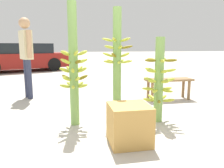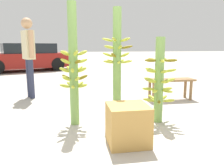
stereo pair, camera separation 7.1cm
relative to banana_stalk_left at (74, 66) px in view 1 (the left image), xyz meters
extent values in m
plane|color=#B2AA9E|center=(0.63, -0.43, -0.86)|extent=(80.00, 80.00, 0.00)
cylinder|color=#7AA851|center=(0.00, 0.00, 0.01)|extent=(0.13, 0.13, 1.74)
ellipsoid|color=#736414|center=(0.05, 0.12, 0.19)|extent=(0.10, 0.16, 0.10)
ellipsoid|color=#736414|center=(-0.10, 0.08, 0.19)|extent=(0.15, 0.13, 0.10)
ellipsoid|color=#ADB733|center=(-0.11, -0.07, 0.19)|extent=(0.16, 0.12, 0.10)
ellipsoid|color=#ADB733|center=(0.03, -0.13, 0.19)|extent=(0.08, 0.16, 0.10)
ellipsoid|color=#ADB733|center=(0.13, -0.01, 0.19)|extent=(0.16, 0.05, 0.10)
ellipsoid|color=#ADB733|center=(0.13, 0.02, 0.07)|extent=(0.16, 0.07, 0.09)
ellipsoid|color=#ADB733|center=(0.02, 0.13, 0.07)|extent=(0.07, 0.16, 0.09)
ellipsoid|color=#ADB733|center=(-0.12, 0.06, 0.07)|extent=(0.16, 0.11, 0.09)
ellipsoid|color=#ADB733|center=(-0.09, -0.09, 0.07)|extent=(0.14, 0.14, 0.09)
ellipsoid|color=#736414|center=(0.06, -0.12, 0.07)|extent=(0.11, 0.16, 0.09)
ellipsoid|color=#ADB733|center=(-0.06, 0.11, -0.05)|extent=(0.12, 0.16, 0.10)
ellipsoid|color=#ADB733|center=(-0.13, -0.03, -0.05)|extent=(0.16, 0.08, 0.10)
ellipsoid|color=#ADB733|center=(-0.01, -0.13, -0.05)|extent=(0.06, 0.16, 0.10)
ellipsoid|color=#ADB733|center=(0.12, -0.05, -0.05)|extent=(0.16, 0.11, 0.10)
ellipsoid|color=#ADB733|center=(0.09, 0.10, -0.05)|extent=(0.14, 0.15, 0.10)
ellipsoid|color=#736414|center=(0.13, 0.01, -0.16)|extent=(0.16, 0.06, 0.10)
ellipsoid|color=#ADB733|center=(0.03, 0.13, -0.16)|extent=(0.08, 0.16, 0.10)
ellipsoid|color=#736414|center=(-0.11, 0.07, -0.16)|extent=(0.16, 0.12, 0.10)
ellipsoid|color=#ADB733|center=(-0.10, -0.08, -0.16)|extent=(0.15, 0.13, 0.10)
ellipsoid|color=#ADB733|center=(0.05, -0.12, -0.16)|extent=(0.10, 0.16, 0.10)
ellipsoid|color=#ADB733|center=(-0.13, -0.03, -0.28)|extent=(0.16, 0.08, 0.09)
ellipsoid|color=#ADB733|center=(-0.01, -0.13, -0.28)|extent=(0.06, 0.16, 0.09)
ellipsoid|color=#ADB733|center=(0.12, -0.05, -0.28)|extent=(0.16, 0.11, 0.09)
ellipsoid|color=#ADB733|center=(0.09, 0.10, -0.28)|extent=(0.14, 0.15, 0.09)
ellipsoid|color=#ADB733|center=(-0.07, 0.12, -0.28)|extent=(0.12, 0.16, 0.09)
cylinder|color=#7AA851|center=(0.64, 0.02, -0.01)|extent=(0.12, 0.12, 1.69)
ellipsoid|color=#ADB733|center=(0.50, 0.04, 0.37)|extent=(0.18, 0.07, 0.08)
ellipsoid|color=#ADB733|center=(0.57, -0.11, 0.37)|extent=(0.12, 0.17, 0.08)
ellipsoid|color=#ADB733|center=(0.73, -0.09, 0.37)|extent=(0.15, 0.15, 0.08)
ellipsoid|color=#ADB733|center=(0.76, 0.07, 0.37)|extent=(0.17, 0.11, 0.08)
ellipsoid|color=#ADB733|center=(0.62, 0.15, 0.37)|extent=(0.06, 0.18, 0.08)
ellipsoid|color=#ADB733|center=(0.51, -0.04, 0.27)|extent=(0.17, 0.10, 0.07)
ellipsoid|color=#ADB733|center=(0.65, -0.12, 0.27)|extent=(0.05, 0.18, 0.07)
ellipsoid|color=#736414|center=(0.77, -0.02, 0.27)|extent=(0.18, 0.08, 0.07)
ellipsoid|color=#ADB733|center=(0.71, 0.14, 0.27)|extent=(0.12, 0.17, 0.07)
ellipsoid|color=#ADB733|center=(0.55, 0.12, 0.27)|extent=(0.14, 0.16, 0.07)
ellipsoid|color=#ADB733|center=(0.63, 0.15, 0.16)|extent=(0.04, 0.17, 0.09)
ellipsoid|color=#ADB733|center=(0.51, 0.05, 0.16)|extent=(0.18, 0.08, 0.09)
ellipsoid|color=#736414|center=(0.56, -0.10, 0.16)|extent=(0.13, 0.16, 0.09)
ellipsoid|color=#ADB733|center=(0.72, -0.09, 0.16)|extent=(0.14, 0.16, 0.09)
ellipsoid|color=#ADB733|center=(0.77, 0.06, 0.16)|extent=(0.17, 0.10, 0.09)
ellipsoid|color=#ADB733|center=(0.63, -0.12, 0.06)|extent=(0.05, 0.17, 0.07)
ellipsoid|color=#ADB733|center=(0.77, -0.03, 0.06)|extent=(0.17, 0.10, 0.07)
ellipsoid|color=#ADB733|center=(0.73, 0.13, 0.06)|extent=(0.14, 0.16, 0.07)
ellipsoid|color=#736414|center=(0.56, 0.13, 0.06)|extent=(0.13, 0.16, 0.07)
ellipsoid|color=#ADB733|center=(0.50, -0.02, 0.06)|extent=(0.18, 0.08, 0.07)
cylinder|color=#7AA851|center=(1.25, -0.11, -0.22)|extent=(0.13, 0.13, 1.27)
ellipsoid|color=#736414|center=(1.39, -0.18, 0.08)|extent=(0.19, 0.13, 0.06)
ellipsoid|color=#ADB733|center=(1.36, 0.00, 0.08)|extent=(0.17, 0.17, 0.06)
ellipsoid|color=#736414|center=(1.18, 0.03, 0.08)|extent=(0.13, 0.19, 0.06)
ellipsoid|color=#736414|center=(1.10, -0.13, 0.08)|extent=(0.19, 0.07, 0.06)
ellipsoid|color=#ADB733|center=(1.23, -0.26, 0.08)|extent=(0.08, 0.19, 0.06)
ellipsoid|color=#ADB733|center=(1.34, 0.02, -0.07)|extent=(0.14, 0.18, 0.08)
ellipsoid|color=#ADB733|center=(1.15, 0.02, -0.07)|extent=(0.15, 0.18, 0.08)
ellipsoid|color=#ADB733|center=(1.11, -0.16, -0.07)|extent=(0.19, 0.11, 0.08)
ellipsoid|color=#ADB733|center=(1.26, -0.26, -0.07)|extent=(0.05, 0.19, 0.08)
ellipsoid|color=#ADB733|center=(1.40, -0.15, -0.07)|extent=(0.20, 0.10, 0.08)
ellipsoid|color=#ADB733|center=(1.12, -0.18, -0.22)|extent=(0.19, 0.13, 0.08)
ellipsoid|color=#ADB733|center=(1.28, -0.26, -0.22)|extent=(0.08, 0.20, 0.08)
ellipsoid|color=#ADB733|center=(1.40, -0.12, -0.22)|extent=(0.19, 0.07, 0.08)
ellipsoid|color=#ADB733|center=(1.32, 0.03, -0.22)|extent=(0.12, 0.19, 0.08)
ellipsoid|color=#ADB733|center=(1.14, 0.00, -0.22)|extent=(0.17, 0.16, 0.08)
ellipsoid|color=#ADB733|center=(1.27, 0.05, -0.36)|extent=(0.07, 0.19, 0.05)
ellipsoid|color=#ADB733|center=(1.11, -0.04, -0.36)|extent=(0.19, 0.12, 0.05)
ellipsoid|color=#ADB733|center=(1.15, -0.22, -0.36)|extent=(0.16, 0.17, 0.05)
ellipsoid|color=#ADB733|center=(1.33, -0.24, -0.36)|extent=(0.13, 0.19, 0.05)
ellipsoid|color=#ADB733|center=(1.40, -0.07, -0.36)|extent=(0.19, 0.08, 0.05)
ellipsoid|color=#ADB733|center=(1.10, -0.10, -0.51)|extent=(0.19, 0.05, 0.08)
ellipsoid|color=#736414|center=(1.20, -0.25, -0.51)|extent=(0.10, 0.20, 0.08)
ellipsoid|color=#ADB733|center=(1.37, -0.20, -0.51)|extent=(0.18, 0.15, 0.08)
ellipsoid|color=#ADB733|center=(1.37, -0.02, -0.51)|extent=(0.18, 0.15, 0.08)
ellipsoid|color=#ADB733|center=(1.20, 0.04, -0.51)|extent=(0.10, 0.20, 0.08)
cylinder|color=#2D334C|center=(-0.99, 1.96, -0.43)|extent=(0.15, 0.15, 0.86)
cylinder|color=#2D334C|center=(-0.91, 1.80, -0.43)|extent=(0.15, 0.15, 0.86)
cube|color=beige|center=(-0.95, 1.88, 0.30)|extent=(0.33, 0.43, 0.61)
cylinder|color=tan|center=(-1.06, 2.10, 0.32)|extent=(0.13, 0.13, 0.58)
cylinder|color=tan|center=(-0.84, 1.65, 0.32)|extent=(0.13, 0.13, 0.58)
sphere|color=tan|center=(-0.95, 1.88, 0.76)|extent=(0.23, 0.23, 0.23)
cube|color=olive|center=(2.03, 1.16, -0.43)|extent=(1.01, 0.33, 0.04)
cylinder|color=olive|center=(1.61, 1.28, -0.65)|extent=(0.06, 0.06, 0.41)
cylinder|color=olive|center=(2.44, 1.27, -0.65)|extent=(0.06, 0.06, 0.41)
cylinder|color=olive|center=(1.61, 1.04, -0.65)|extent=(0.06, 0.06, 0.41)
cylinder|color=olive|center=(2.44, 1.03, -0.65)|extent=(0.06, 0.06, 0.41)
cube|color=maroon|center=(-2.18, 7.51, -0.37)|extent=(4.38, 3.01, 0.65)
cube|color=black|center=(-2.03, 7.57, 0.17)|extent=(2.63, 2.23, 0.44)
cylinder|color=black|center=(-0.74, 7.26, -0.56)|extent=(0.63, 0.40, 0.60)
cylinder|color=black|center=(-1.28, 8.67, -0.56)|extent=(0.63, 0.40, 0.60)
cube|color=#C69347|center=(0.61, -0.76, -0.62)|extent=(0.47, 0.47, 0.47)
camera|label=1|loc=(-0.07, -3.13, 0.28)|focal=35.00mm
camera|label=2|loc=(0.00, -3.14, 0.28)|focal=35.00mm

